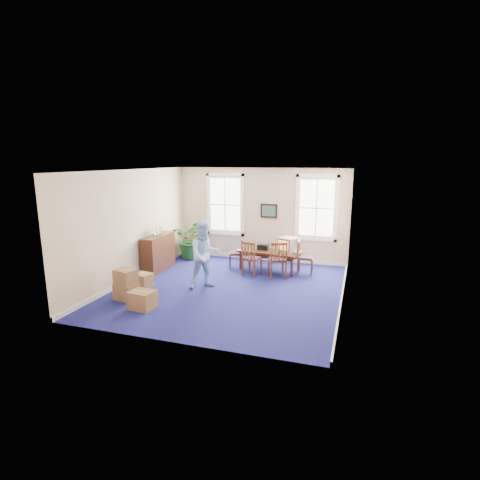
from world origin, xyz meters
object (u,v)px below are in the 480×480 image
(credenza, at_px, (158,252))
(crt_tv, at_px, (288,244))
(cardboard_boxes, at_px, (135,283))
(potted_plant, at_px, (192,239))
(man, at_px, (205,255))
(conference_table, at_px, (269,260))
(chair_near_left, at_px, (252,258))

(credenza, bearing_deg, crt_tv, 13.27)
(credenza, bearing_deg, cardboard_boxes, -75.42)
(potted_plant, distance_m, cardboard_boxes, 4.06)
(credenza, distance_m, cardboard_boxes, 2.53)
(potted_plant, bearing_deg, man, -58.53)
(man, height_order, credenza, man)
(potted_plant, bearing_deg, credenza, -104.46)
(conference_table, relative_size, cardboard_boxes, 1.34)
(potted_plant, bearing_deg, chair_near_left, -25.79)
(chair_near_left, bearing_deg, man, 71.87)
(conference_table, relative_size, potted_plant, 1.36)
(potted_plant, height_order, cardboard_boxes, potted_plant)
(man, height_order, potted_plant, man)
(chair_near_left, distance_m, cardboard_boxes, 3.60)
(credenza, relative_size, potted_plant, 1.07)
(crt_tv, relative_size, man, 0.29)
(credenza, bearing_deg, conference_table, 15.03)
(conference_table, relative_size, crt_tv, 3.55)
(chair_near_left, distance_m, credenza, 3.01)
(chair_near_left, relative_size, credenza, 0.71)
(crt_tv, relative_size, cardboard_boxes, 0.38)
(conference_table, height_order, credenza, credenza)
(crt_tv, distance_m, potted_plant, 3.57)
(conference_table, height_order, potted_plant, potted_plant)
(crt_tv, relative_size, credenza, 0.36)
(crt_tv, distance_m, credenza, 4.10)
(crt_tv, xyz_separation_m, credenza, (-3.94, -1.09, -0.28))
(crt_tv, height_order, chair_near_left, crt_tv)
(credenza, relative_size, cardboard_boxes, 1.05)
(crt_tv, bearing_deg, potted_plant, -164.00)
(credenza, bearing_deg, potted_plant, 73.40)
(crt_tv, distance_m, cardboard_boxes, 4.78)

